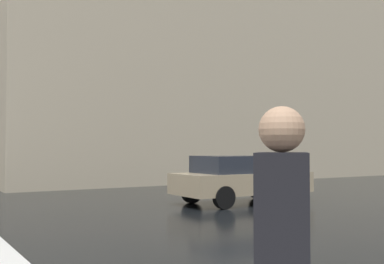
{
  "coord_description": "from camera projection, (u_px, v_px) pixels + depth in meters",
  "views": [
    {
      "loc": [
        -5.7,
        -1.18,
        1.63
      ],
      "look_at": [
        6.22,
        -8.52,
        2.11
      ],
      "focal_mm": 44.4,
      "sensor_mm": 36.0,
      "label": 1
    }
  ],
  "objects": [
    {
      "name": "car_champagne",
      "position": [
        241.0,
        178.0,
        14.01
      ],
      "size": [
        1.85,
        4.1,
        1.41
      ],
      "color": "tan",
      "rests_on": "ground_plane"
    },
    {
      "name": "pedestrian_approaching_kerb",
      "position": [
        282.0,
        253.0,
        2.23
      ],
      "size": [
        0.46,
        0.45,
        1.68
      ],
      "color": "black",
      "rests_on": "sidewalk_pavement"
    }
  ]
}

